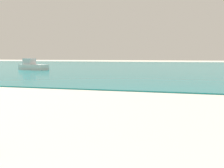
% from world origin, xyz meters
% --- Properties ---
extents(water, '(160.00, 60.00, 0.06)m').
position_xyz_m(water, '(0.00, 42.26, 0.03)').
color(water, teal).
rests_on(water, ground).
extents(boat_near, '(3.88, 2.23, 1.26)m').
position_xyz_m(boat_near, '(-15.19, 27.11, 0.49)').
color(boat_near, white).
rests_on(boat_near, water).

